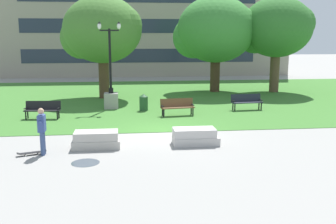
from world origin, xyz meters
name	(u,v)px	position (x,y,z in m)	size (l,w,h in m)	color
ground_plane	(164,132)	(0.00, 0.00, 0.00)	(140.00, 140.00, 0.00)	gray
grass_lawn	(149,98)	(0.00, 10.00, 0.01)	(40.00, 20.00, 0.02)	#3D752D
concrete_block_center	(96,140)	(-2.81, -2.09, 0.31)	(1.80, 0.90, 0.64)	#B2ADA3
concrete_block_left	(195,137)	(1.05, -2.03, 0.31)	(1.80, 0.90, 0.64)	#BCB7B2
person_skateboarder	(42,128)	(-4.66, -2.80, 0.98)	(0.25, 0.56, 1.71)	#384C7A
skateboard	(32,153)	(-5.07, -2.80, 0.09)	(1.03, 0.52, 0.14)	black
puddle	(85,163)	(-3.06, -3.94, 0.00)	(0.96, 0.96, 0.01)	#47515B
park_bench_near_left	(177,106)	(1.09, 3.63, 0.54)	(1.85, 0.76, 0.90)	brown
park_bench_near_right	(247,101)	(5.29, 4.83, 0.54)	(1.84, 0.68, 0.90)	#1E232D
park_bench_far_left	(43,109)	(-5.92, 3.59, 0.54)	(1.84, 0.68, 0.90)	black
lamp_post_right	(111,91)	(-2.50, 6.18, 1.04)	(1.32, 0.80, 5.01)	gray
tree_near_left	(102,31)	(-3.16, 10.25, 4.56)	(5.53, 5.26, 6.85)	#4C3823
tree_far_right	(276,28)	(9.58, 11.89, 4.77)	(5.50, 5.23, 7.06)	brown
tree_far_left	(215,30)	(5.11, 12.53, 4.61)	(6.09, 5.80, 7.13)	#42301E
trash_bin	(144,102)	(-0.63, 5.22, 0.50)	(0.49, 0.49, 0.96)	#234C28
building_facade_distant	(140,19)	(0.01, 24.50, 5.95)	(31.87, 1.03, 11.92)	gray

